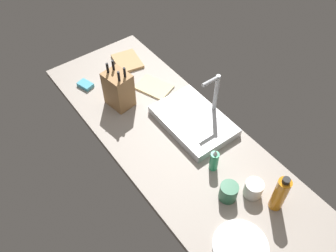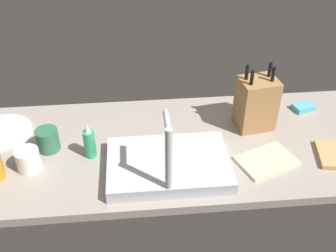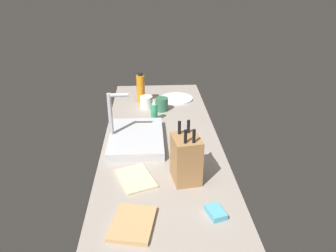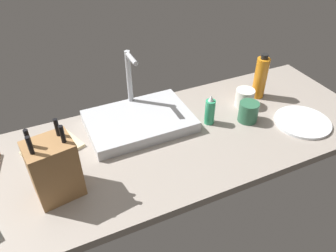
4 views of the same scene
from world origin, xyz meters
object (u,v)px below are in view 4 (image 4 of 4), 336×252
(dinner_plate, at_px, (302,122))
(water_bottle, at_px, (260,77))
(knife_block, at_px, (54,169))
(soap_bottle, at_px, (210,111))
(ceramic_cup, at_px, (248,112))
(dish_towel, at_px, (53,149))
(faucet, at_px, (130,79))
(coffee_mug, at_px, (245,98))
(sink_basin, at_px, (139,121))

(dinner_plate, bearing_deg, water_bottle, 99.78)
(knife_block, xyz_separation_m, soap_bottle, (0.66, 0.13, -0.05))
(ceramic_cup, bearing_deg, dish_towel, 169.33)
(faucet, xyz_separation_m, dinner_plate, (0.64, -0.41, -0.16))
(faucet, distance_m, coffee_mug, 0.54)
(faucet, height_order, soap_bottle, faucet)
(water_bottle, height_order, dinner_plate, water_bottle)
(dish_towel, bearing_deg, ceramic_cup, -10.67)
(knife_block, xyz_separation_m, dinner_plate, (1.03, -0.04, -0.10))
(knife_block, relative_size, dinner_plate, 1.16)
(faucet, distance_m, water_bottle, 0.62)
(knife_block, height_order, ceramic_cup, knife_block)
(ceramic_cup, bearing_deg, coffee_mug, 62.31)
(sink_basin, xyz_separation_m, knife_block, (-0.38, -0.24, 0.09))
(faucet, bearing_deg, coffee_mug, -20.26)
(dish_towel, distance_m, coffee_mug, 0.87)
(dinner_plate, relative_size, coffee_mug, 2.77)
(sink_basin, relative_size, dinner_plate, 1.83)
(sink_basin, height_order, coffee_mug, coffee_mug)
(water_bottle, distance_m, ceramic_cup, 0.23)
(faucet, relative_size, knife_block, 1.04)
(dish_towel, bearing_deg, coffee_mug, -3.14)
(faucet, xyz_separation_m, soap_bottle, (0.27, -0.23, -0.10))
(water_bottle, distance_m, dinner_plate, 0.29)
(sink_basin, relative_size, ceramic_cup, 4.90)
(soap_bottle, relative_size, dinner_plate, 0.59)
(sink_basin, bearing_deg, dish_towel, -178.85)
(sink_basin, distance_m, soap_bottle, 0.31)
(water_bottle, distance_m, coffee_mug, 0.13)
(water_bottle, xyz_separation_m, coffee_mug, (-0.11, -0.04, -0.06))
(sink_basin, height_order, faucet, faucet)
(sink_basin, distance_m, dish_towel, 0.37)
(soap_bottle, height_order, dish_towel, soap_bottle)
(sink_basin, distance_m, dinner_plate, 0.72)
(dish_towel, height_order, coffee_mug, coffee_mug)
(soap_bottle, distance_m, dinner_plate, 0.41)
(faucet, height_order, dinner_plate, faucet)
(faucet, relative_size, dinner_plate, 1.20)
(soap_bottle, height_order, water_bottle, water_bottle)
(soap_bottle, xyz_separation_m, dinner_plate, (0.37, -0.17, -0.06))
(faucet, relative_size, ceramic_cup, 3.21)
(faucet, xyz_separation_m, water_bottle, (0.60, -0.14, -0.06))
(sink_basin, bearing_deg, knife_block, -147.69)
(faucet, bearing_deg, dinner_plate, -32.27)
(dish_towel, height_order, ceramic_cup, ceramic_cup)
(knife_block, distance_m, dinner_plate, 1.04)
(water_bottle, xyz_separation_m, dinner_plate, (0.05, -0.26, -0.10))
(faucet, bearing_deg, knife_block, -137.04)
(faucet, relative_size, water_bottle, 1.30)
(sink_basin, distance_m, water_bottle, 0.62)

